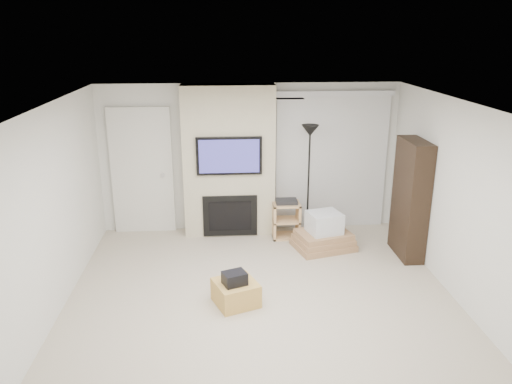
{
  "coord_description": "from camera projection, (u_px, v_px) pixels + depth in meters",
  "views": [
    {
      "loc": [
        -0.48,
        -5.43,
        3.32
      ],
      "look_at": [
        0.0,
        1.2,
        1.15
      ],
      "focal_mm": 35.0,
      "sensor_mm": 36.0,
      "label": 1
    }
  ],
  "objects": [
    {
      "name": "ceiling",
      "position": [
        264.0,
        109.0,
        5.44
      ],
      "size": [
        5.0,
        5.5,
        0.0
      ],
      "primitive_type": "cube",
      "color": "white",
      "rests_on": "wall_back"
    },
    {
      "name": "wall_back",
      "position": [
        249.0,
        158.0,
        8.43
      ],
      "size": [
        5.0,
        0.0,
        2.5
      ],
      "primitive_type": "cube",
      "rotation": [
        1.57,
        0.0,
        0.0
      ],
      "color": "silver",
      "rests_on": "ground"
    },
    {
      "name": "entry_door",
      "position": [
        142.0,
        172.0,
        8.34
      ],
      "size": [
        1.02,
        0.11,
        2.14
      ],
      "color": "silver",
      "rests_on": "floor"
    },
    {
      "name": "wall_front",
      "position": [
        300.0,
        367.0,
        3.22
      ],
      "size": [
        5.0,
        0.0,
        2.5
      ],
      "primitive_type": "cube",
      "rotation": [
        1.57,
        0.0,
        0.0
      ],
      "color": "silver",
      "rests_on": "ground"
    },
    {
      "name": "vertical_blinds",
      "position": [
        332.0,
        156.0,
        8.47
      ],
      "size": [
        1.98,
        0.1,
        2.37
      ],
      "color": "silver",
      "rests_on": "floor"
    },
    {
      "name": "hvac_vent",
      "position": [
        290.0,
        99.0,
        6.22
      ],
      "size": [
        0.35,
        0.18,
        0.01
      ],
      "primitive_type": "cube",
      "color": "silver",
      "rests_on": "ceiling"
    },
    {
      "name": "floor",
      "position": [
        263.0,
        309.0,
        6.21
      ],
      "size": [
        5.0,
        5.5,
        0.0
      ],
      "primitive_type": "cube",
      "color": "#C2B39C",
      "rests_on": "ground"
    },
    {
      "name": "wall_left",
      "position": [
        44.0,
        221.0,
        5.65
      ],
      "size": [
        0.0,
        5.5,
        2.5
      ],
      "primitive_type": "cube",
      "rotation": [
        1.57,
        0.0,
        1.57
      ],
      "color": "silver",
      "rests_on": "ground"
    },
    {
      "name": "bookshelf",
      "position": [
        410.0,
        199.0,
        7.47
      ],
      "size": [
        0.3,
        0.8,
        1.8
      ],
      "color": "black",
      "rests_on": "floor"
    },
    {
      "name": "wall_right",
      "position": [
        470.0,
        210.0,
        6.0
      ],
      "size": [
        0.0,
        5.5,
        2.5
      ],
      "primitive_type": "cube",
      "rotation": [
        1.57,
        0.0,
        1.57
      ],
      "color": "silver",
      "rests_on": "ground"
    },
    {
      "name": "ottoman",
      "position": [
        236.0,
        293.0,
        6.31
      ],
      "size": [
        0.65,
        0.65,
        0.3
      ],
      "primitive_type": "cube",
      "rotation": [
        0.0,
        0.0,
        0.37
      ],
      "color": "gold",
      "rests_on": "floor"
    },
    {
      "name": "black_bag",
      "position": [
        235.0,
        278.0,
        6.19
      ],
      "size": [
        0.34,
        0.31,
        0.16
      ],
      "primitive_type": "cube",
      "rotation": [
        0.0,
        0.0,
        0.37
      ],
      "color": "black",
      "rests_on": "ottoman"
    },
    {
      "name": "floor_lamp",
      "position": [
        310.0,
        150.0,
        7.98
      ],
      "size": [
        0.28,
        0.28,
        1.89
      ],
      "color": "black",
      "rests_on": "floor"
    },
    {
      "name": "av_stand",
      "position": [
        286.0,
        218.0,
        8.28
      ],
      "size": [
        0.45,
        0.38,
        0.66
      ],
      "color": "#E5B57A",
      "rests_on": "floor"
    },
    {
      "name": "fireplace_wall",
      "position": [
        229.0,
        162.0,
        8.21
      ],
      "size": [
        1.5,
        0.47,
        2.5
      ],
      "color": "beige",
      "rests_on": "floor"
    },
    {
      "name": "box_stack",
      "position": [
        324.0,
        235.0,
        7.9
      ],
      "size": [
        1.04,
        0.88,
        0.6
      ],
      "color": "#AD7F56",
      "rests_on": "floor"
    }
  ]
}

